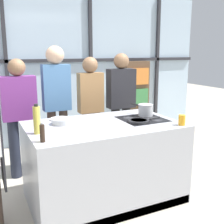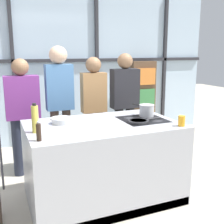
{
  "view_description": "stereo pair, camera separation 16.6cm",
  "coord_description": "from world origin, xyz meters",
  "views": [
    {
      "loc": [
        -1.25,
        -2.8,
        1.71
      ],
      "look_at": [
        0.15,
        0.1,
        1.01
      ],
      "focal_mm": 45.0,
      "sensor_mm": 36.0,
      "label": 1
    },
    {
      "loc": [
        -1.09,
        -2.87,
        1.71
      ],
      "look_at": [
        0.15,
        0.1,
        1.01
      ],
      "focal_mm": 45.0,
      "sensor_mm": 36.0,
      "label": 2
    }
  ],
  "objects": [
    {
      "name": "bookshelf",
      "position": [
        1.72,
        2.17,
        0.76
      ],
      "size": [
        0.53,
        0.19,
        1.51
      ],
      "color": "brown",
      "rests_on": "ground_plane"
    },
    {
      "name": "juice_glass_near",
      "position": [
        0.75,
        -0.43,
        0.97
      ],
      "size": [
        0.07,
        0.07,
        0.12
      ],
      "primitive_type": "cylinder",
      "color": "orange",
      "rests_on": "demo_island"
    },
    {
      "name": "oil_bottle",
      "position": [
        -0.75,
        -0.07,
        1.05
      ],
      "size": [
        0.07,
        0.07,
        0.3
      ],
      "color": "#E0CC4C",
      "rests_on": "demo_island"
    },
    {
      "name": "ground_plane",
      "position": [
        0.0,
        0.0,
        0.0
      ],
      "size": [
        18.0,
        18.0,
        0.0
      ],
      "primitive_type": "plane",
      "color": "#BCB29E"
    },
    {
      "name": "pepper_grinder",
      "position": [
        -0.76,
        -0.36,
        1.0
      ],
      "size": [
        0.05,
        0.05,
        0.19
      ],
      "color": "#332319",
      "rests_on": "demo_island"
    },
    {
      "name": "spectator_far_left",
      "position": [
        -0.77,
        1.04,
        0.91
      ],
      "size": [
        0.45,
        0.23,
        1.62
      ],
      "rotation": [
        0.0,
        0.0,
        3.14
      ],
      "color": "#232838",
      "rests_on": "ground_plane"
    },
    {
      "name": "back_window_wall",
      "position": [
        0.0,
        2.36,
        1.4
      ],
      "size": [
        6.4,
        0.1,
        2.8
      ],
      "color": "silver",
      "rests_on": "ground_plane"
    },
    {
      "name": "demo_island",
      "position": [
        0.0,
        -0.0,
        0.46
      ],
      "size": [
        1.7,
        1.07,
        0.91
      ],
      "color": "#A8AAB2",
      "rests_on": "ground_plane"
    },
    {
      "name": "spectator_far_right",
      "position": [
        0.77,
        1.04,
        0.96
      ],
      "size": [
        0.43,
        0.24,
        1.68
      ],
      "rotation": [
        0.0,
        0.0,
        3.14
      ],
      "color": "black",
      "rests_on": "ground_plane"
    },
    {
      "name": "white_plate",
      "position": [
        -0.38,
        0.4,
        0.92
      ],
      "size": [
        0.26,
        0.26,
        0.01
      ],
      "primitive_type": "cylinder",
      "color": "white",
      "rests_on": "demo_island"
    },
    {
      "name": "mixing_bowl",
      "position": [
        -0.42,
        0.19,
        0.94
      ],
      "size": [
        0.23,
        0.23,
        0.06
      ],
      "color": "silver",
      "rests_on": "demo_island"
    },
    {
      "name": "spectator_center_right",
      "position": [
        0.26,
        1.04,
        0.95
      ],
      "size": [
        0.37,
        0.23,
        1.63
      ],
      "rotation": [
        0.0,
        0.0,
        3.14
      ],
      "color": "#47382D",
      "rests_on": "ground_plane"
    },
    {
      "name": "frying_pan",
      "position": [
        0.39,
        -0.12,
        0.93
      ],
      "size": [
        0.44,
        0.24,
        0.03
      ],
      "color": "#232326",
      "rests_on": "demo_island"
    },
    {
      "name": "spectator_center_left",
      "position": [
        -0.26,
        1.04,
        1.05
      ],
      "size": [
        0.38,
        0.25,
        1.78
      ],
      "rotation": [
        0.0,
        0.0,
        3.14
      ],
      "color": "#47382D",
      "rests_on": "ground_plane"
    },
    {
      "name": "saucepan",
      "position": [
        0.63,
        0.13,
        0.99
      ],
      "size": [
        0.19,
        0.34,
        0.15
      ],
      "color": "silver",
      "rests_on": "demo_island"
    }
  ]
}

